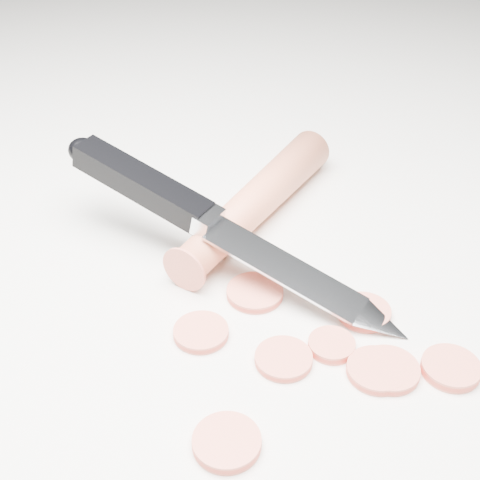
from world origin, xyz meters
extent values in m
plane|color=white|center=(0.00, 0.00, 0.00)|extent=(2.40, 2.40, 0.00)
cylinder|color=#DA6643|center=(0.00, 0.11, 0.02)|extent=(0.15, 0.18, 0.03)
cylinder|color=#DB604A|center=(-0.05, -0.11, 0.00)|extent=(0.04, 0.04, 0.01)
cylinder|color=#DB604A|center=(0.03, -0.04, 0.00)|extent=(0.03, 0.03, 0.01)
cylinder|color=#DB604A|center=(0.06, -0.01, 0.00)|extent=(0.04, 0.04, 0.01)
cylinder|color=#DB604A|center=(0.06, -0.07, 0.00)|extent=(0.04, 0.04, 0.01)
cylinder|color=#DB604A|center=(0.09, -0.07, 0.00)|extent=(0.04, 0.04, 0.01)
cylinder|color=#DB604A|center=(-0.05, -0.02, 0.00)|extent=(0.04, 0.04, 0.01)
cylinder|color=#DB604A|center=(-0.01, -0.05, 0.00)|extent=(0.04, 0.04, 0.01)
cylinder|color=#DB604A|center=(0.05, -0.07, 0.00)|extent=(0.04, 0.04, 0.01)
cylinder|color=#DB604A|center=(-0.01, 0.02, 0.00)|extent=(0.04, 0.04, 0.01)
camera|label=1|loc=(-0.07, -0.33, 0.31)|focal=50.00mm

